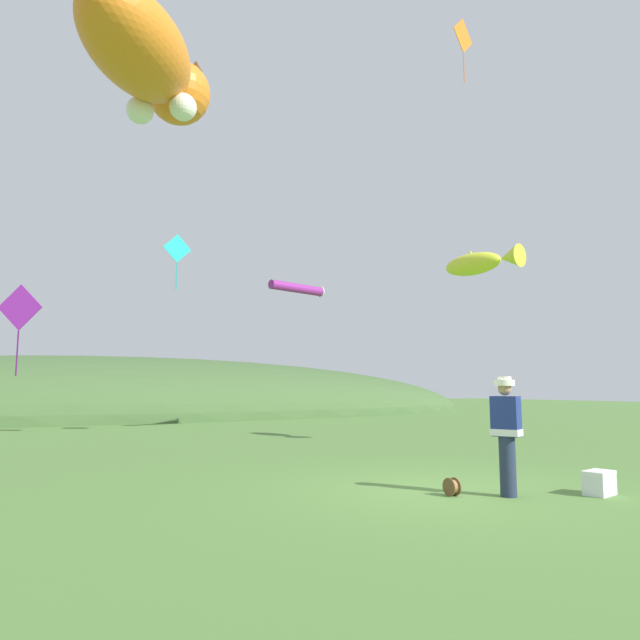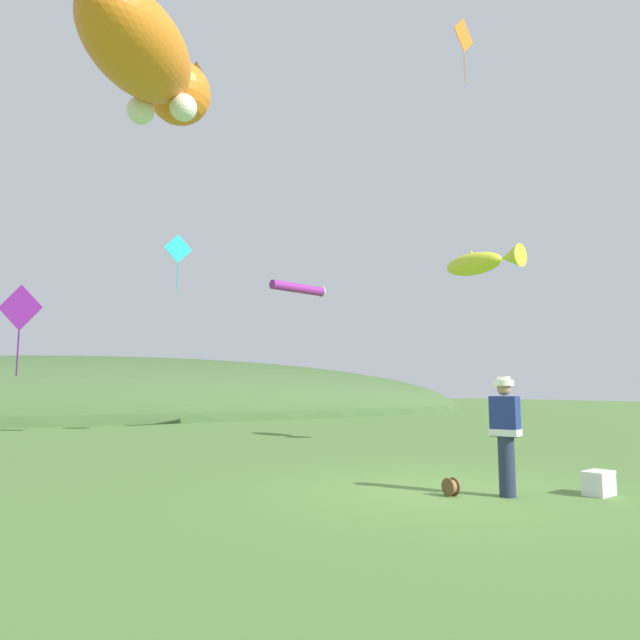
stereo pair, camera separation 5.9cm
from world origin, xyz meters
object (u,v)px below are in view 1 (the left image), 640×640
at_px(festival_attendant, 506,431).
at_px(kite_giant_cat, 147,60).
at_px(kite_diamond_teal, 177,249).
at_px(kite_tube_streamer, 298,288).
at_px(kite_diamond_violet, 20,309).
at_px(kite_diamond_orange, 463,36).
at_px(kite_fish_windsock, 481,262).
at_px(picnic_cooler, 599,483).
at_px(kite_spool, 452,487).

height_order(festival_attendant, kite_giant_cat, kite_giant_cat).
height_order(festival_attendant, kite_diamond_teal, kite_diamond_teal).
distance_m(kite_giant_cat, kite_tube_streamer, 10.53).
height_order(kite_tube_streamer, kite_diamond_teal, kite_diamond_teal).
bearing_deg(kite_tube_streamer, kite_diamond_violet, -145.13).
relative_size(festival_attendant, kite_diamond_orange, 0.91).
relative_size(festival_attendant, kite_tube_streamer, 0.68).
bearing_deg(kite_diamond_violet, kite_fish_windsock, -3.63).
distance_m(picnic_cooler, kite_giant_cat, 12.98).
height_order(festival_attendant, kite_diamond_violet, kite_diamond_violet).
height_order(festival_attendant, kite_diamond_orange, kite_diamond_orange).
bearing_deg(kite_fish_windsock, picnic_cooler, -123.44).
relative_size(kite_spool, kite_diamond_violet, 0.15).
relative_size(kite_diamond_orange, kite_diamond_teal, 1.07).
xyz_separation_m(picnic_cooler, kite_diamond_orange, (3.15, 5.73, 11.52)).
relative_size(kite_spool, kite_diamond_orange, 0.14).
xyz_separation_m(kite_tube_streamer, kite_diamond_teal, (-5.20, -1.58, 0.59)).
relative_size(kite_giant_cat, kite_diamond_violet, 3.33).
distance_m(kite_spool, kite_diamond_orange, 13.49).
bearing_deg(kite_diamond_orange, kite_giant_cat, 168.32).
bearing_deg(picnic_cooler, kite_diamond_orange, 61.19).
bearing_deg(kite_diamond_teal, kite_spool, -84.05).
relative_size(kite_fish_windsock, kite_diamond_violet, 1.40).
bearing_deg(kite_diamond_teal, kite_fish_windsock, -38.86).
relative_size(kite_tube_streamer, kite_diamond_violet, 1.42).
relative_size(kite_diamond_violet, kite_diamond_orange, 0.94).
bearing_deg(kite_diamond_violet, kite_spool, -46.97).
bearing_deg(kite_diamond_violet, picnic_cooler, -42.93).
bearing_deg(kite_diamond_orange, picnic_cooler, -118.81).
relative_size(festival_attendant, kite_giant_cat, 0.29).
relative_size(kite_diamond_violet, kite_diamond_teal, 1.00).
bearing_deg(kite_tube_streamer, picnic_cooler, -98.31).
height_order(kite_fish_windsock, kite_diamond_orange, kite_diamond_orange).
bearing_deg(kite_diamond_orange, kite_diamond_teal, 133.67).
relative_size(festival_attendant, kite_fish_windsock, 0.69).
bearing_deg(kite_diamond_violet, kite_diamond_teal, 48.96).
xyz_separation_m(picnic_cooler, kite_fish_windsock, (4.22, 6.39, 5.10)).
bearing_deg(festival_attendant, kite_tube_streamer, 75.99).
relative_size(festival_attendant, kite_diamond_violet, 0.97).
distance_m(kite_diamond_orange, kite_diamond_teal, 10.74).
bearing_deg(festival_attendant, kite_diamond_violet, 134.22).
height_order(kite_giant_cat, kite_diamond_orange, kite_diamond_orange).
distance_m(kite_giant_cat, kite_diamond_orange, 8.97).
bearing_deg(kite_spool, kite_diamond_teal, 95.95).
xyz_separation_m(festival_attendant, kite_tube_streamer, (3.33, 13.34, 4.52)).
distance_m(picnic_cooler, kite_fish_windsock, 9.20).
distance_m(festival_attendant, picnic_cooler, 1.62).
height_order(picnic_cooler, kite_tube_streamer, kite_tube_streamer).
height_order(kite_spool, kite_tube_streamer, kite_tube_streamer).
relative_size(kite_spool, kite_tube_streamer, 0.10).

